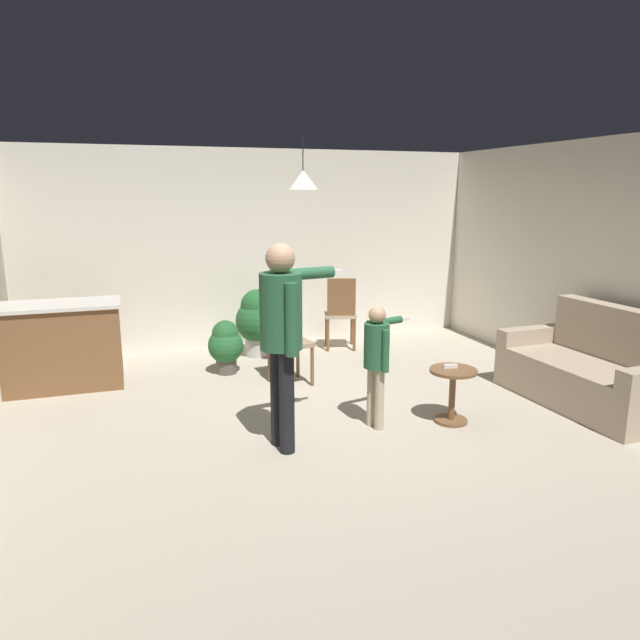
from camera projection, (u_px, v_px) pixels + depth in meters
ground at (333, 423)px, 5.48m from camera, size 7.68×7.68×0.00m
wall_back at (255, 248)px, 8.15m from camera, size 6.40×0.10×2.70m
wall_right at (617, 267)px, 6.19m from camera, size 0.10×6.40×2.70m
couch_floral at (590, 373)px, 5.92m from camera, size 0.92×1.83×1.00m
kitchen_counter at (63, 345)px, 6.40m from camera, size 1.26×0.66×0.95m
side_table_by_couch at (452, 389)px, 5.45m from camera, size 0.44×0.44×0.52m
person_adult at (283, 324)px, 4.74m from camera, size 0.81×0.59×1.73m
person_child at (377, 353)px, 5.25m from camera, size 0.55×0.42×1.14m
dining_chair_by_counter at (287, 335)px, 6.56m from camera, size 0.49×0.49×1.00m
dining_chair_near_wall at (341, 310)px, 7.95m from camera, size 0.52×0.52×1.00m
potted_plant_corner at (226, 344)px, 6.93m from camera, size 0.42×0.42×0.64m
potted_plant_by_wall at (257, 319)px, 7.66m from camera, size 0.58×0.58×0.88m
spare_remote_on_table at (450, 366)px, 5.44m from camera, size 0.13×0.07×0.04m
ceiling_light_pendant at (303, 180)px, 6.18m from camera, size 0.32×0.32×0.55m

